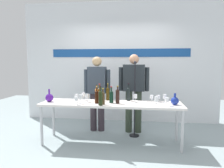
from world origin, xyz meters
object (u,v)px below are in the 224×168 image
wine_glass_left_4 (83,95)px  wine_glass_right_1 (158,97)px  decanter_blue_right (175,101)px  wine_glass_left_0 (76,99)px  decanter_blue_left (49,98)px  wine_bottle_2 (97,96)px  wine_glass_left_1 (87,96)px  presenter_right (134,88)px  display_table (111,106)px  wine_bottle_8 (97,94)px  microphone_stand (135,111)px  wine_bottle_5 (103,97)px  wine_bottle_7 (100,93)px  wine_glass_right_3 (156,99)px  wine_glass_left_2 (76,96)px  wine_bottle_0 (108,93)px  wine_glass_left_3 (81,97)px  wine_glass_right_5 (135,96)px  wine_glass_right_2 (165,97)px  wine_glass_right_4 (152,97)px  presenter_left (97,89)px  wine_bottle_6 (111,96)px  wine_bottle_3 (101,97)px  wine_bottle_1 (118,96)px  wine_glass_right_0 (167,100)px  wine_bottle_4 (128,93)px

wine_glass_left_4 → wine_glass_right_1: (1.44, -0.04, -0.01)m
decanter_blue_right → wine_glass_left_0: 1.72m
decanter_blue_left → wine_glass_right_1: 2.04m
wine_bottle_2 → wine_glass_left_1: (-0.21, 0.11, -0.02)m
presenter_right → display_table: bearing=-120.1°
wine_bottle_8 → microphone_stand: microphone_stand is taller
wine_bottle_5 → wine_bottle_7: 0.39m
decanter_blue_left → wine_glass_right_3: size_ratio=1.46×
wine_glass_left_2 → wine_glass_left_4: size_ratio=1.09×
wine_bottle_0 → wine_glass_right_3: size_ratio=2.03×
wine_glass_left_3 → wine_bottle_2: bearing=17.8°
wine_bottle_7 → display_table: bearing=-39.7°
wine_glass_right_5 → microphone_stand: (-0.02, 0.34, -0.36)m
decanter_blue_right → wine_glass_right_5: decanter_blue_right is taller
wine_glass_left_3 → wine_glass_right_2: wine_glass_left_3 is taller
wine_bottle_2 → wine_glass_right_2: wine_bottle_2 is taller
wine_glass_left_1 → wine_glass_right_4: (1.19, 0.04, 0.00)m
presenter_left → wine_bottle_6: size_ratio=5.37×
wine_bottle_3 → wine_glass_right_4: (0.88, 0.33, -0.03)m
wine_glass_left_3 → wine_bottle_1: bearing=11.5°
wine_bottle_8 → microphone_stand: bearing=27.9°
presenter_left → wine_bottle_5: bearing=-72.0°
presenter_right → wine_bottle_2: (-0.64, -0.76, -0.07)m
wine_glass_right_0 → wine_glass_right_2: size_ratio=0.92×
wine_glass_left_1 → wine_bottle_3: bearing=-43.2°
wine_bottle_8 → wine_glass_left_2: 0.38m
wine_bottle_0 → wine_glass_left_2: 0.62m
wine_bottle_7 → microphone_stand: 0.81m
wine_glass_right_0 → wine_glass_right_2: (-0.00, 0.28, 0.00)m
wine_bottle_3 → wine_bottle_6: (0.15, 0.26, -0.02)m
wine_glass_left_2 → wine_glass_right_0: bearing=-2.9°
wine_bottle_3 → wine_glass_left_4: size_ratio=2.38×
decanter_blue_left → wine_glass_left_2: decanter_blue_left is taller
wine_glass_right_2 → presenter_left: bearing=159.2°
wine_glass_right_0 → wine_glass_right_3: bearing=-164.2°
presenter_right → wine_glass_right_0: (0.59, -0.81, -0.10)m
decanter_blue_left → wine_bottle_6: 1.17m
wine_bottle_1 → wine_glass_right_2: 0.88m
display_table → wine_bottle_2: bearing=-162.5°
wine_glass_left_2 → wine_glass_right_4: wine_glass_left_2 is taller
display_table → presenter_left: (-0.39, 0.68, 0.21)m
wine_glass_left_3 → wine_glass_right_4: bearing=10.4°
wine_bottle_5 → wine_glass_left_4: wine_bottle_5 is taller
presenter_left → wine_glass_right_5: presenter_left is taller
wine_bottle_8 → wine_glass_left_1: wine_bottle_8 is taller
decanter_blue_right → wine_bottle_6: bearing=178.1°
presenter_left → wine_bottle_4: bearing=-31.1°
decanter_blue_left → wine_glass_left_1: bearing=5.4°
wine_bottle_2 → wine_bottle_0: bearing=66.5°
decanter_blue_right → wine_bottle_3: wine_bottle_3 is taller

